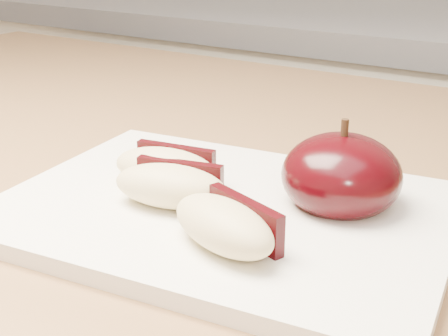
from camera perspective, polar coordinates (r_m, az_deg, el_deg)
The scene contains 5 objects.
cutting_board at distance 0.41m, azimuth -0.00°, elevation -4.00°, with size 0.29×0.21×0.01m, color white.
apple_half at distance 0.41m, azimuth 10.67°, elevation -0.68°, with size 0.09×0.09×0.06m.
apple_wedge_a at distance 0.43m, azimuth -5.28°, elevation 0.05°, with size 0.08×0.05×0.03m.
apple_wedge_b at distance 0.40m, azimuth -4.83°, elevation -1.58°, with size 0.08×0.05×0.03m.
apple_wedge_c at distance 0.35m, azimuth 0.16°, elevation -5.19°, with size 0.08×0.06×0.03m.
Camera 1 is at (0.13, 0.06, 1.08)m, focal length 50.00 mm.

